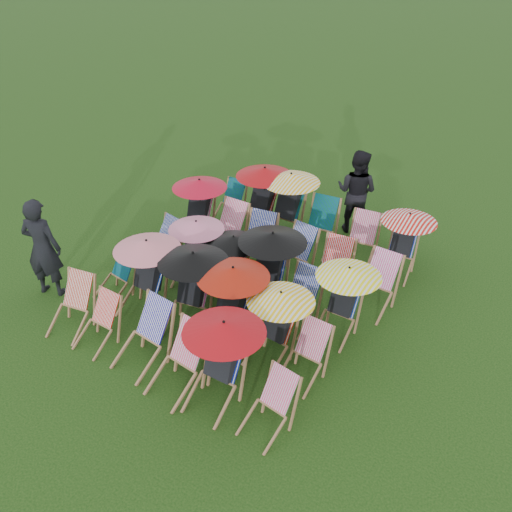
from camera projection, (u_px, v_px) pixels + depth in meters
The scene contains 33 objects.
ground at pixel (241, 299), 10.47m from camera, with size 100.00×100.00×0.00m, color black.
deckchair_0 at pixel (71, 306), 9.56m from camera, with size 0.74×0.93×0.92m.
deckchair_1 at pixel (97, 323), 9.25m from camera, with size 0.57×0.79×0.84m.
deckchair_2 at pixel (142, 336), 8.83m from camera, with size 0.76×1.00×1.01m.
deckchair_3 at pixel (177, 362), 8.36m from camera, with size 0.74×0.97×0.99m.
deckchair_4 at pixel (218, 361), 8.02m from camera, with size 1.18×1.22×1.40m.
deckchair_5 at pixel (268, 407), 7.73m from camera, with size 0.67×0.85×0.85m.
deckchair_6 at pixel (115, 276), 10.40m from camera, with size 0.64×0.82×0.82m.
deckchair_7 at pixel (144, 274), 9.88m from camera, with size 1.16×1.20×1.37m.
deckchair_8 at pixel (190, 289), 9.50m from camera, with size 1.18×1.28×1.40m.
deckchair_9 at pixel (227, 303), 9.17m from camera, with size 1.17×1.23×1.39m.
deckchair_10 at pixel (274, 325), 8.82m from camera, with size 1.05×1.11×1.25m.
deckchair_11 at pixel (304, 355), 8.57m from camera, with size 0.62×0.83×0.87m.
deckchair_12 at pixel (159, 246), 11.14m from camera, with size 0.79×0.98×0.96m.
deckchair_13 at pixel (193, 250), 10.68m from camera, with size 1.04×1.12×1.24m.
deckchair_14 at pixel (230, 264), 10.35m from camera, with size 0.99×1.03×1.17m.
deckchair_15 at pixel (267, 268), 9.98m from camera, with size 1.20×1.30×1.43m.
deckchair_16 at pixel (298, 299), 9.70m from camera, with size 0.65×0.89×0.94m.
deckchair_17 at pixel (341, 300), 9.34m from camera, with size 1.07×1.11×1.27m.
deckchair_18 at pixel (197, 209), 11.94m from camera, with size 1.14×1.23×1.35m.
deckchair_19 at pixel (225, 230), 11.59m from camera, with size 0.69×0.95×1.02m.
deckchair_20 at pixel (256, 242), 11.21m from camera, with size 0.80×1.01×1.00m.
deckchair_21 at pixel (293, 255), 10.86m from camera, with size 0.75×0.96×0.97m.
deckchair_22 at pixel (333, 269), 10.47m from camera, with size 0.74×0.95×0.96m.
deckchair_23 at pixel (376, 284), 10.03m from camera, with size 0.69×0.93×0.98m.
deckchair_24 at pixel (229, 203), 12.80m from camera, with size 0.60×0.82×0.87m.
deckchair_25 at pixel (260, 198), 12.24m from camera, with size 1.23×1.29×1.45m.
deckchair_26 at pixel (286, 205), 12.00m from camera, with size 1.22×1.26×1.44m.
deckchair_27 at pixel (318, 226), 11.74m from camera, with size 0.77×1.00×1.02m.
deckchair_28 at pixel (360, 240), 11.33m from camera, with size 0.72×0.94×0.95m.
deckchair_29 at pixel (402, 243), 10.89m from camera, with size 1.06×1.12×1.25m.
person_left at pixel (42, 248), 10.16m from camera, with size 0.70×0.46×1.93m, color black.
person_rear at pixel (357, 192), 12.14m from camera, with size 0.90×0.70×1.86m, color black.
Camera 1 is at (4.80, -6.89, 6.31)m, focal length 40.00 mm.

